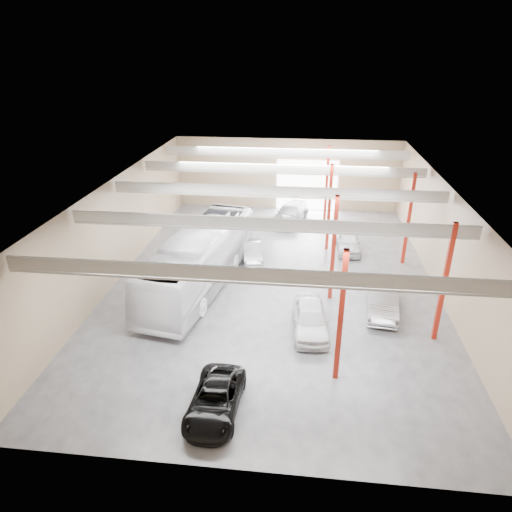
% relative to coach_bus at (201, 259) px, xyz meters
% --- Properties ---
extents(depot_shell, '(22.12, 32.12, 7.06)m').
position_rel_coach_bus_xyz_m(depot_shell, '(5.08, 1.70, 3.00)').
color(depot_shell, '#434348').
rests_on(depot_shell, ground).
extents(coach_bus, '(5.56, 14.53, 3.95)m').
position_rel_coach_bus_xyz_m(coach_bus, '(0.00, 0.00, 0.00)').
color(coach_bus, white).
rests_on(coach_bus, ground).
extents(black_sedan, '(2.34, 4.78, 1.31)m').
position_rel_coach_bus_xyz_m(black_sedan, '(3.25, -11.78, -1.32)').
color(black_sedan, black).
rests_on(black_sedan, ground).
extents(car_row_a, '(2.32, 5.01, 1.66)m').
position_rel_coach_bus_xyz_m(car_row_a, '(7.45, -4.78, -1.14)').
color(car_row_a, white).
rests_on(car_row_a, ground).
extents(car_row_b, '(2.12, 4.21, 1.32)m').
position_rel_coach_bus_xyz_m(car_row_b, '(2.95, 4.62, -1.31)').
color(car_row_b, '#AFAFB4').
rests_on(car_row_b, ground).
extents(car_row_c, '(3.77, 6.28, 1.70)m').
position_rel_coach_bus_xyz_m(car_row_c, '(5.53, 13.22, -1.12)').
color(car_row_c, slate).
rests_on(car_row_c, ground).
extents(car_right_near, '(2.30, 5.18, 1.65)m').
position_rel_coach_bus_xyz_m(car_right_near, '(11.89, -2.11, -1.15)').
color(car_right_near, '#A0A1A5').
rests_on(car_right_near, ground).
extents(car_right_far, '(1.85, 4.45, 1.51)m').
position_rel_coach_bus_xyz_m(car_right_far, '(10.45, 7.11, -1.22)').
color(car_right_far, silver).
rests_on(car_right_far, ground).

